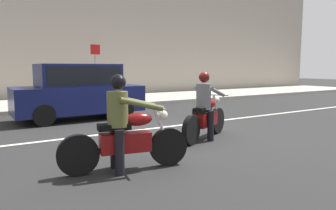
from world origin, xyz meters
TOP-DOWN VIEW (x-y plane):
  - ground_plane at (0.00, 0.00)m, footprint 80.00×80.00m
  - sidewalk_slab at (0.00, 8.00)m, footprint 40.00×4.40m
  - lane_marking_stripe at (0.96, 0.90)m, footprint 18.00×0.14m
  - motorcycle_with_rider_gray at (0.01, -0.87)m, footprint 1.95×1.08m
  - motorcycle_with_rider_olive at (-2.57, -1.98)m, footprint 2.15×0.78m
  - parked_hatchback_navy at (-1.64, 3.61)m, footprint 4.02×1.76m
  - street_sign_post at (0.28, 7.35)m, footprint 0.44×0.08m
  - pedestrian_bystander at (-0.97, 8.95)m, footprint 0.34×0.34m

SIDE VIEW (x-z plane):
  - ground_plane at x=0.00m, z-range 0.00..0.00m
  - lane_marking_stripe at x=0.96m, z-range 0.00..0.01m
  - sidewalk_slab at x=0.00m, z-range 0.00..0.14m
  - motorcycle_with_rider_olive at x=-2.57m, z-range -0.14..1.44m
  - motorcycle_with_rider_gray at x=0.01m, z-range -0.15..1.44m
  - parked_hatchback_navy at x=-1.64m, z-range 0.04..1.84m
  - pedestrian_bystander at x=-0.97m, z-range 0.28..1.93m
  - street_sign_post at x=0.28m, z-range 0.41..3.02m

